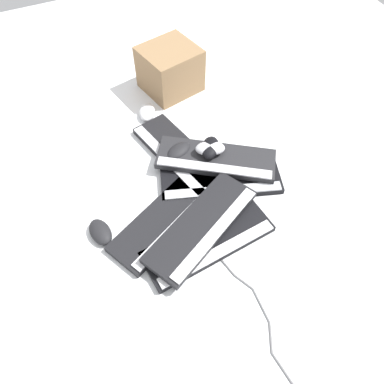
{
  "coord_description": "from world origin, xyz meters",
  "views": [
    {
      "loc": [
        0.72,
        -0.31,
        1.1
      ],
      "look_at": [
        0.01,
        0.02,
        0.03
      ],
      "focal_mm": 35.0,
      "sensor_mm": 36.0,
      "label": 1
    }
  ],
  "objects_px": {
    "keyboard_1": "(221,181)",
    "mouse_0": "(210,148)",
    "keyboard_3": "(167,218)",
    "mouse_3": "(179,151)",
    "mouse_4": "(100,232)",
    "keyboard_2": "(179,155)",
    "cardboard_box": "(170,69)",
    "keyboard_5": "(216,159)",
    "mouse_1": "(210,148)",
    "keyboard_0": "(209,242)",
    "mouse_2": "(147,112)",
    "keyboard_4": "(202,226)"
  },
  "relations": [
    {
      "from": "keyboard_0",
      "to": "mouse_2",
      "type": "bearing_deg",
      "value": 176.4
    },
    {
      "from": "keyboard_1",
      "to": "keyboard_5",
      "type": "xyz_separation_m",
      "value": [
        -0.08,
        0.02,
        0.03
      ]
    },
    {
      "from": "mouse_0",
      "to": "mouse_1",
      "type": "relative_size",
      "value": 1.0
    },
    {
      "from": "keyboard_4",
      "to": "keyboard_5",
      "type": "distance_m",
      "value": 0.29
    },
    {
      "from": "keyboard_0",
      "to": "cardboard_box",
      "type": "bearing_deg",
      "value": 165.43
    },
    {
      "from": "keyboard_0",
      "to": "keyboard_1",
      "type": "xyz_separation_m",
      "value": [
        -0.21,
        0.15,
        0.0
      ]
    },
    {
      "from": "keyboard_2",
      "to": "cardboard_box",
      "type": "relative_size",
      "value": 2.03
    },
    {
      "from": "keyboard_0",
      "to": "mouse_2",
      "type": "height_order",
      "value": "mouse_2"
    },
    {
      "from": "keyboard_2",
      "to": "mouse_1",
      "type": "xyz_separation_m",
      "value": [
        0.08,
        0.09,
        0.07
      ]
    },
    {
      "from": "mouse_1",
      "to": "mouse_4",
      "type": "distance_m",
      "value": 0.5
    },
    {
      "from": "keyboard_1",
      "to": "keyboard_3",
      "type": "relative_size",
      "value": 1.01
    },
    {
      "from": "mouse_1",
      "to": "mouse_4",
      "type": "bearing_deg",
      "value": 37.76
    },
    {
      "from": "keyboard_2",
      "to": "keyboard_3",
      "type": "relative_size",
      "value": 1.0
    },
    {
      "from": "keyboard_5",
      "to": "mouse_1",
      "type": "distance_m",
      "value": 0.05
    },
    {
      "from": "mouse_2",
      "to": "cardboard_box",
      "type": "height_order",
      "value": "cardboard_box"
    },
    {
      "from": "keyboard_5",
      "to": "mouse_3",
      "type": "bearing_deg",
      "value": -129.79
    },
    {
      "from": "mouse_3",
      "to": "keyboard_2",
      "type": "bearing_deg",
      "value": -134.2
    },
    {
      "from": "mouse_1",
      "to": "mouse_2",
      "type": "relative_size",
      "value": 1.0
    },
    {
      "from": "keyboard_0",
      "to": "cardboard_box",
      "type": "height_order",
      "value": "cardboard_box"
    },
    {
      "from": "mouse_3",
      "to": "mouse_4",
      "type": "distance_m",
      "value": 0.42
    },
    {
      "from": "keyboard_0",
      "to": "keyboard_5",
      "type": "height_order",
      "value": "keyboard_5"
    },
    {
      "from": "keyboard_4",
      "to": "mouse_4",
      "type": "bearing_deg",
      "value": -113.53
    },
    {
      "from": "keyboard_3",
      "to": "mouse_3",
      "type": "distance_m",
      "value": 0.28
    },
    {
      "from": "mouse_3",
      "to": "cardboard_box",
      "type": "xyz_separation_m",
      "value": [
        -0.42,
        0.14,
        0.05
      ]
    },
    {
      "from": "mouse_2",
      "to": "keyboard_2",
      "type": "bearing_deg",
      "value": -150.57
    },
    {
      "from": "mouse_0",
      "to": "mouse_2",
      "type": "xyz_separation_m",
      "value": [
        -0.35,
        -0.12,
        -0.06
      ]
    },
    {
      "from": "mouse_0",
      "to": "cardboard_box",
      "type": "distance_m",
      "value": 0.48
    },
    {
      "from": "keyboard_4",
      "to": "mouse_2",
      "type": "bearing_deg",
      "value": 176.12
    },
    {
      "from": "keyboard_0",
      "to": "keyboard_2",
      "type": "height_order",
      "value": "same"
    },
    {
      "from": "keyboard_2",
      "to": "mouse_4",
      "type": "xyz_separation_m",
      "value": [
        0.21,
        -0.38,
        0.01
      ]
    },
    {
      "from": "cardboard_box",
      "to": "keyboard_3",
      "type": "bearing_deg",
      "value": -24.26
    },
    {
      "from": "mouse_3",
      "to": "cardboard_box",
      "type": "distance_m",
      "value": 0.44
    },
    {
      "from": "keyboard_1",
      "to": "keyboard_5",
      "type": "relative_size",
      "value": 1.04
    },
    {
      "from": "keyboard_4",
      "to": "mouse_1",
      "type": "height_order",
      "value": "mouse_1"
    },
    {
      "from": "mouse_2",
      "to": "mouse_3",
      "type": "xyz_separation_m",
      "value": [
        0.29,
        0.02,
        0.03
      ]
    },
    {
      "from": "keyboard_2",
      "to": "keyboard_4",
      "type": "xyz_separation_m",
      "value": [
        0.34,
        -0.07,
        0.03
      ]
    },
    {
      "from": "keyboard_1",
      "to": "mouse_0",
      "type": "xyz_separation_m",
      "value": [
        -0.11,
        0.01,
        0.07
      ]
    },
    {
      "from": "mouse_0",
      "to": "cardboard_box",
      "type": "relative_size",
      "value": 0.48
    },
    {
      "from": "keyboard_4",
      "to": "cardboard_box",
      "type": "xyz_separation_m",
      "value": [
        -0.75,
        0.21,
        0.06
      ]
    },
    {
      "from": "keyboard_0",
      "to": "mouse_4",
      "type": "xyz_separation_m",
      "value": [
        -0.18,
        -0.31,
        0.01
      ]
    },
    {
      "from": "keyboard_5",
      "to": "mouse_3",
      "type": "height_order",
      "value": "mouse_3"
    },
    {
      "from": "keyboard_3",
      "to": "mouse_3",
      "type": "bearing_deg",
      "value": 147.5
    },
    {
      "from": "keyboard_1",
      "to": "keyboard_5",
      "type": "bearing_deg",
      "value": 167.02
    },
    {
      "from": "keyboard_5",
      "to": "mouse_0",
      "type": "relative_size",
      "value": 4.06
    },
    {
      "from": "keyboard_2",
      "to": "mouse_0",
      "type": "bearing_deg",
      "value": 53.13
    },
    {
      "from": "cardboard_box",
      "to": "keyboard_2",
      "type": "bearing_deg",
      "value": -18.97
    },
    {
      "from": "keyboard_3",
      "to": "mouse_1",
      "type": "bearing_deg",
      "value": 124.54
    },
    {
      "from": "keyboard_0",
      "to": "keyboard_5",
      "type": "xyz_separation_m",
      "value": [
        -0.29,
        0.17,
        0.03
      ]
    },
    {
      "from": "keyboard_4",
      "to": "mouse_1",
      "type": "relative_size",
      "value": 4.18
    },
    {
      "from": "keyboard_0",
      "to": "keyboard_5",
      "type": "bearing_deg",
      "value": 148.95
    }
  ]
}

